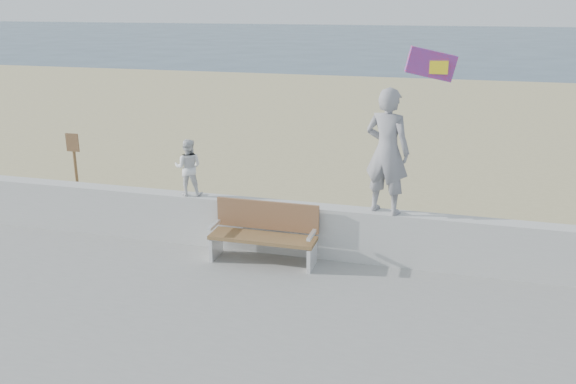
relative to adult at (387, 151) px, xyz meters
name	(u,v)px	position (x,y,z in m)	size (l,w,h in m)	color
ground	(243,313)	(-1.80, -2.00, -2.11)	(220.00, 220.00, 0.00)	#2B4456
sand	(349,162)	(-1.80, 7.00, -2.07)	(90.00, 40.00, 0.08)	tan
seawall	(280,227)	(-1.80, 0.00, -1.48)	(30.00, 0.35, 0.90)	silver
adult	(387,151)	(0.00, 0.00, 0.00)	(0.75, 0.49, 2.06)	gray
child	(188,167)	(-3.49, 0.00, -0.52)	(0.50, 0.39, 1.02)	white
bench	(264,232)	(-1.94, -0.45, -1.42)	(1.80, 0.57, 1.00)	olive
parafoil_kite	(432,64)	(0.52, 2.16, 1.18)	(0.97, 0.39, 0.65)	#FE1C2C
sign	(74,159)	(-7.35, 2.18, -1.16)	(0.32, 0.07, 1.46)	brown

